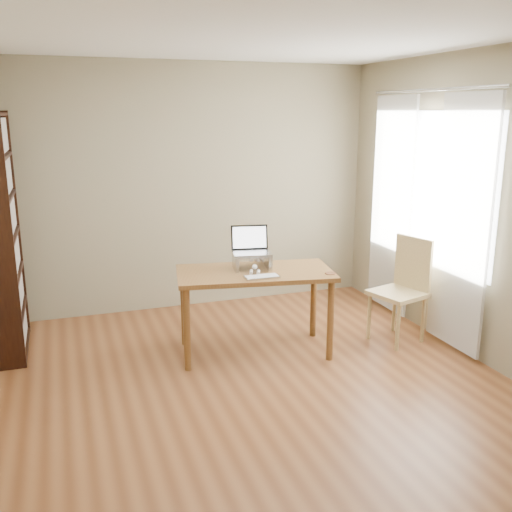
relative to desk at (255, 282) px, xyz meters
The scene contains 9 objects.
room 1.04m from the desk, 104.48° to the right, with size 4.04×4.54×2.64m.
curtains 1.77m from the desk, ahead, with size 0.03×1.90×2.25m.
desk is the anchor object (origin of this frame).
laptop_stand 0.20m from the desk, 90.00° to the left, with size 0.32×0.25×0.13m.
laptop 0.32m from the desk, 90.00° to the left, with size 0.36×0.32×0.23m.
keyboard 0.25m from the desk, 93.97° to the right, with size 0.29×0.13×0.02m.
coaster 0.66m from the desk, 26.21° to the right, with size 0.09×0.09×0.01m, color brown.
cat 0.20m from the desk, 76.02° to the left, with size 0.24×0.48×0.14m.
chair 1.42m from the desk, ahead, with size 0.53×0.53×0.97m.
Camera 1 is at (-1.32, -3.70, 2.09)m, focal length 40.00 mm.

